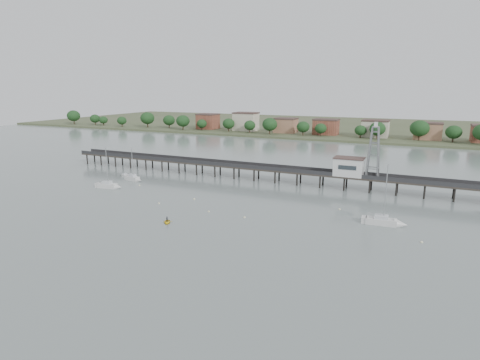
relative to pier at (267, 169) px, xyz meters
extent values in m
plane|color=gray|center=(0.00, -60.00, -3.79)|extent=(500.00, 500.00, 0.00)
cube|color=#2D2823|center=(0.00, 0.00, -0.04)|extent=(150.00, 5.00, 0.50)
cube|color=#333335|center=(0.00, -2.40, 0.76)|extent=(150.00, 0.12, 1.10)
cube|color=#333335|center=(0.00, 2.40, 0.76)|extent=(150.00, 0.12, 1.10)
cylinder|color=black|center=(-73.00, -1.90, -1.99)|extent=(0.50, 0.50, 4.40)
cylinder|color=black|center=(-73.00, 1.90, -1.99)|extent=(0.50, 0.50, 4.40)
cylinder|color=black|center=(0.00, -1.90, -1.99)|extent=(0.50, 0.50, 4.40)
cylinder|color=black|center=(0.00, 1.90, -1.99)|extent=(0.50, 0.50, 4.40)
cube|color=silver|center=(25.00, 0.00, 2.71)|extent=(8.00, 5.00, 5.00)
cube|color=#4C3833|center=(25.00, 0.00, 5.36)|extent=(8.40, 5.40, 0.30)
cube|color=slate|center=(31.50, 0.00, 14.36)|extent=(1.80, 1.80, 0.30)
cube|color=silver|center=(31.50, 0.00, 15.11)|extent=(0.90, 0.90, 1.20)
cube|color=silver|center=(37.08, -27.82, -3.32)|extent=(6.48, 2.84, 1.65)
cone|color=silver|center=(41.04, -27.59, -3.32)|extent=(2.78, 2.62, 2.47)
cube|color=silver|center=(37.08, -27.82, -2.14)|extent=(2.93, 2.14, 0.75)
cylinder|color=#A5A8AA|center=(37.52, -27.79, 3.45)|extent=(0.18, 0.18, 11.89)
cylinder|color=#A5A8AA|center=(36.02, -27.88, -1.59)|extent=(3.70, 0.34, 0.12)
cube|color=silver|center=(-39.07, -27.87, -3.32)|extent=(5.88, 3.01, 1.65)
cone|color=silver|center=(-35.60, -27.34, -3.32)|extent=(2.64, 2.51, 2.18)
cube|color=silver|center=(-39.07, -27.87, -2.14)|extent=(2.73, 2.10, 0.75)
cylinder|color=#A5A8AA|center=(-38.68, -27.81, 2.77)|extent=(0.18, 0.18, 10.53)
cylinder|color=#A5A8AA|center=(-39.99, -28.01, -1.59)|extent=(3.26, 0.61, 0.12)
cube|color=silver|center=(-38.64, -17.13, -3.32)|extent=(5.01, 2.62, 1.65)
cone|color=silver|center=(-35.70, -17.63, -3.32)|extent=(2.26, 2.16, 1.85)
cube|color=silver|center=(-38.64, -17.13, -2.14)|extent=(2.33, 1.81, 0.75)
cylinder|color=#A5A8AA|center=(-38.31, -17.19, 1.97)|extent=(0.18, 0.18, 8.93)
cylinder|color=#A5A8AA|center=(-39.42, -17.00, -1.59)|extent=(2.76, 0.58, 0.12)
cube|color=silver|center=(-43.69, -14.27, -3.45)|extent=(3.79, 2.65, 0.97)
cube|color=silver|center=(-44.41, -13.98, -2.87)|extent=(1.51, 1.51, 0.58)
imported|color=yellow|center=(-5.13, -46.40, -3.79)|extent=(1.99, 1.52, 2.77)
imported|color=black|center=(-5.13, -46.40, -3.79)|extent=(0.87, 1.33, 0.30)
ellipsoid|color=#F9F5C2|center=(-15.59, -34.98, -3.71)|extent=(0.56, 0.56, 0.39)
ellipsoid|color=#F9F5C2|center=(8.62, -36.01, -3.71)|extent=(0.56, 0.56, 0.39)
ellipsoid|color=#F9F5C2|center=(26.90, -20.79, -3.71)|extent=(0.56, 0.56, 0.39)
ellipsoid|color=#F9F5C2|center=(-9.58, -27.77, -3.71)|extent=(0.56, 0.56, 0.39)
ellipsoid|color=#F9F5C2|center=(-32.22, -21.84, -3.71)|extent=(0.56, 0.56, 0.39)
ellipsoid|color=#F9F5C2|center=(45.24, -35.43, -3.71)|extent=(0.56, 0.56, 0.39)
ellipsoid|color=#F9F5C2|center=(-0.81, -35.69, -3.71)|extent=(0.56, 0.56, 0.39)
cube|color=#475133|center=(0.00, 185.00, -3.29)|extent=(500.00, 170.00, 1.40)
cube|color=brown|center=(-90.00, 123.00, 1.91)|extent=(13.00, 10.50, 9.00)
cube|color=brown|center=(-62.00, 123.00, 1.91)|extent=(13.00, 10.50, 9.00)
cube|color=brown|center=(-35.00, 123.00, 1.91)|extent=(13.00, 10.50, 9.00)
cube|color=brown|center=(-10.00, 123.00, 1.91)|extent=(13.00, 10.50, 9.00)
cube|color=brown|center=(18.00, 123.00, 1.91)|extent=(13.00, 10.50, 9.00)
cube|color=brown|center=(45.00, 123.00, 1.91)|extent=(13.00, 10.50, 9.00)
ellipsoid|color=#17391A|center=(-120.00, 111.00, 2.21)|extent=(8.00, 8.00, 6.80)
ellipsoid|color=#17391A|center=(0.00, 111.00, 2.21)|extent=(8.00, 8.00, 6.80)
camera|label=1|loc=(43.91, -114.64, 24.96)|focal=30.00mm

